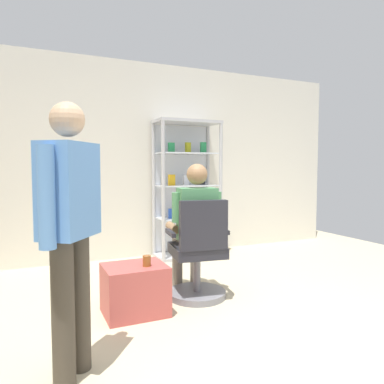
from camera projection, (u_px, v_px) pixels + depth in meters
The scene contains 8 objects.
ground_plane at pixel (288, 347), 2.54m from camera, with size 7.20×7.20×0.00m, color #C6B793.
back_wall at pixel (153, 161), 5.18m from camera, with size 6.00×0.10×2.70m, color silver.
display_cabinet_main at pixel (185, 188), 5.16m from camera, with size 0.90×0.45×1.90m.
office_chair at pixel (199, 258), 3.45m from camera, with size 0.60×0.56×0.96m.
seated_shopkeeper at pixel (194, 222), 3.59m from camera, with size 0.53×0.60×1.29m.
storage_crate at pixel (135, 290), 3.11m from camera, with size 0.52×0.43×0.42m, color #B24C47.
tea_glass at pixel (147, 261), 3.07m from camera, with size 0.07×0.07×0.09m, color brown.
standing_customer at pixel (70, 223), 2.12m from camera, with size 0.39×0.44×1.63m.
Camera 1 is at (-1.62, -1.97, 1.26)m, focal length 34.07 mm.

